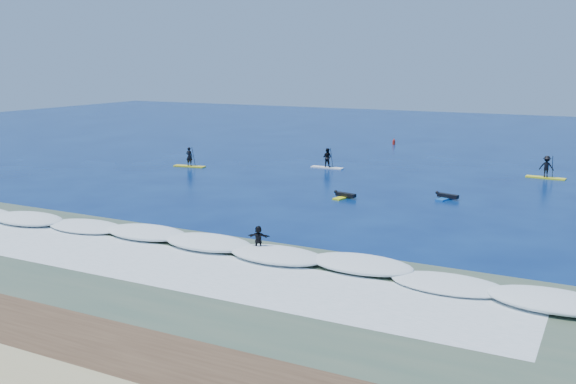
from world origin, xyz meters
The scene contains 11 objects.
ground centered at (0.00, 0.00, 0.00)m, with size 160.00×160.00×0.00m, color #04194F.
shallow_water centered at (0.00, -14.00, 0.01)m, with size 90.00×13.00×0.01m, color #3D5441.
breaking_wave centered at (0.00, -10.00, 0.00)m, with size 40.00×6.00×0.30m, color white.
whitewater centered at (0.00, -13.00, 0.00)m, with size 34.00×5.00×0.02m, color silver.
sup_paddler_left centered at (-14.27, 9.84, 0.62)m, with size 2.91×1.09×1.99m.
sup_paddler_center centered at (-3.34, 14.68, 0.75)m, with size 2.86×0.74×2.01m.
sup_paddler_right centered at (13.88, 18.16, 0.81)m, with size 2.99×0.97×2.06m.
prone_paddler_near centered at (2.60, 4.19, 0.15)m, with size 1.67×2.17×0.44m.
prone_paddler_far centered at (8.81, 7.01, 0.15)m, with size 1.65×2.16×0.44m.
wave_surfer centered at (3.84, -9.60, 0.73)m, with size 1.78×0.92×1.25m.
marker_buoy centered at (-3.15, 32.28, 0.31)m, with size 0.30×0.30×0.72m.
Camera 1 is at (18.62, -35.12, 9.12)m, focal length 40.00 mm.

